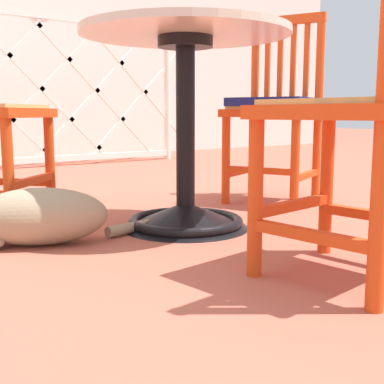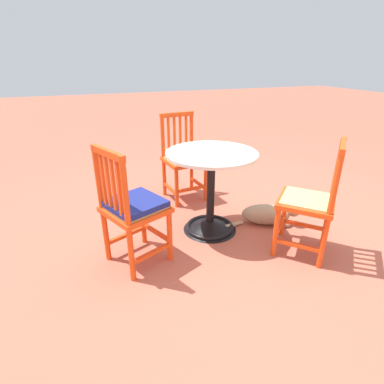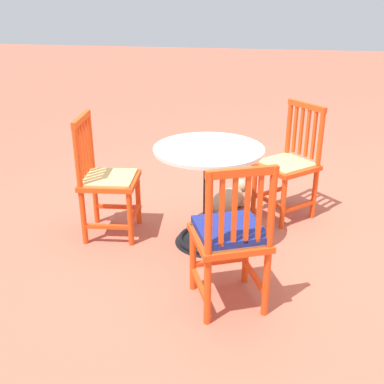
{
  "view_description": "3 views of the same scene",
  "coord_description": "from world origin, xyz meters",
  "px_view_note": "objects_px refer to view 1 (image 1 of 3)",
  "views": [
    {
      "loc": [
        -1.03,
        -1.53,
        0.43
      ],
      "look_at": [
        0.14,
        -0.0,
        0.13
      ],
      "focal_mm": 47.65,
      "sensor_mm": 36.0,
      "label": 1
    },
    {
      "loc": [
        1.1,
        2.16,
        1.43
      ],
      "look_at": [
        0.27,
        -0.03,
        0.39
      ],
      "focal_mm": 28.27,
      "sensor_mm": 36.0,
      "label": 2
    },
    {
      "loc": [
        3.14,
        0.38,
        1.73
      ],
      "look_at": [
        0.15,
        -0.12,
        0.41
      ],
      "focal_mm": 44.09,
      "sensor_mm": 36.0,
      "label": 3
    }
  ],
  "objects_px": {
    "cafe_table": "(185,153)",
    "orange_chair_at_corner": "(363,112)",
    "tabby_cat": "(28,217)",
    "orange_chair_tucked_in": "(275,110)"
  },
  "relations": [
    {
      "from": "cafe_table",
      "to": "orange_chair_at_corner",
      "type": "distance_m",
      "value": 0.77
    },
    {
      "from": "tabby_cat",
      "to": "orange_chair_at_corner",
      "type": "bearing_deg",
      "value": -57.44
    },
    {
      "from": "cafe_table",
      "to": "orange_chair_tucked_in",
      "type": "height_order",
      "value": "orange_chair_tucked_in"
    },
    {
      "from": "orange_chair_at_corner",
      "to": "tabby_cat",
      "type": "distance_m",
      "value": 1.08
    },
    {
      "from": "tabby_cat",
      "to": "cafe_table",
      "type": "bearing_deg",
      "value": -10.54
    },
    {
      "from": "orange_chair_tucked_in",
      "to": "tabby_cat",
      "type": "relative_size",
      "value": 1.25
    },
    {
      "from": "cafe_table",
      "to": "orange_chair_tucked_in",
      "type": "bearing_deg",
      "value": 17.37
    },
    {
      "from": "orange_chair_at_corner",
      "to": "cafe_table",
      "type": "bearing_deg",
      "value": 88.93
    },
    {
      "from": "cafe_table",
      "to": "tabby_cat",
      "type": "distance_m",
      "value": 0.61
    },
    {
      "from": "orange_chair_tucked_in",
      "to": "tabby_cat",
      "type": "xyz_separation_m",
      "value": [
        -1.28,
        -0.12,
        -0.35
      ]
    }
  ]
}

